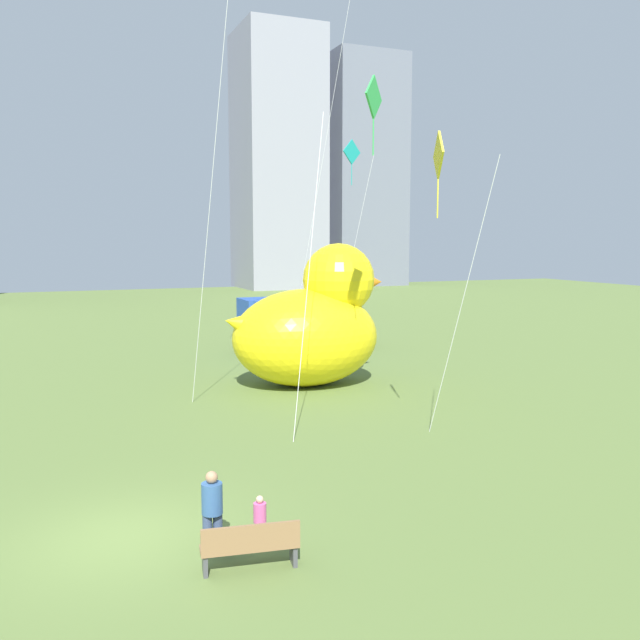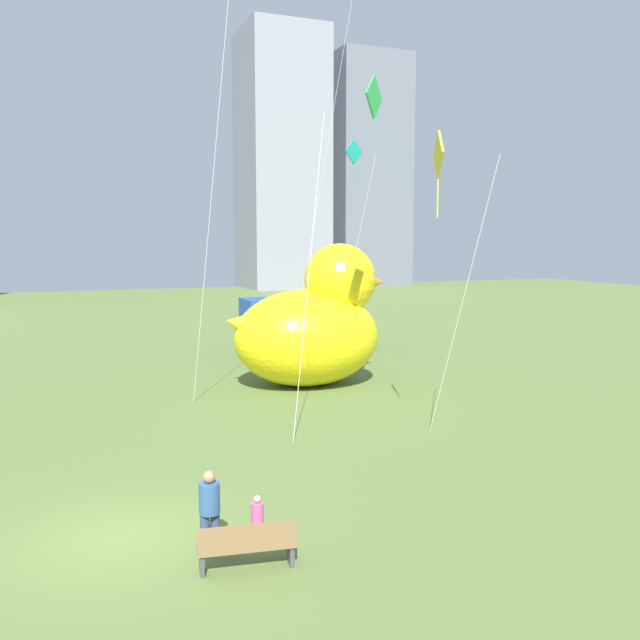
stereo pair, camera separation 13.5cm
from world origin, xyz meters
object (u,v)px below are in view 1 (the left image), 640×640
box_truck (298,324)px  kite_yellow (440,166)px  kite_teal (352,161)px  kite_green (368,112)px  person_child (260,519)px  park_bench (250,545)px  giant_inflatable_duck (311,325)px  person_adult (212,508)px

box_truck → kite_yellow: bearing=-97.7°
kite_teal → kite_green: bearing=-113.1°
person_child → kite_green: 12.62m
park_bench → giant_inflatable_duck: size_ratio=0.26×
person_child → giant_inflatable_duck: giant_inflatable_duck is taller
kite_green → giant_inflatable_duck: bearing=83.3°
kite_green → kite_teal: kite_teal is taller
person_adult → kite_yellow: (7.41, 4.15, 6.99)m
person_child → kite_green: kite_green is taller
person_adult → person_child: bearing=-3.6°
park_bench → kite_yellow: (6.95, 5.06, 7.39)m
person_child → box_truck: bearing=67.7°
person_adult → box_truck: 23.64m
person_adult → person_child: size_ratio=1.57×
person_adult → kite_yellow: kite_yellow is taller
person_child → giant_inflatable_duck: size_ratio=0.15×
person_adult → box_truck: box_truck is taller
kite_yellow → kite_teal: 17.57m
park_bench → person_child: size_ratio=1.77×
person_adult → person_child: person_adult is taller
box_truck → kite_teal: (2.76, -0.69, 8.52)m
person_adult → giant_inflatable_duck: giant_inflatable_duck is taller
kite_yellow → kite_teal: kite_teal is taller
park_bench → person_child: 0.96m
park_bench → kite_green: bearing=51.7°
park_bench → kite_teal: kite_teal is taller
person_child → box_truck: size_ratio=0.16×
person_adult → kite_yellow: size_ratio=0.18×
park_bench → person_adult: person_adult is taller
person_child → box_truck: box_truck is taller
box_truck → kite_green: kite_green is taller
kite_teal → box_truck: bearing=165.9°
person_adult → giant_inflatable_duck: bearing=61.4°
park_bench → giant_inflatable_duck: 15.88m
person_child → person_adult: bearing=176.4°
person_child → giant_inflatable_duck: (6.34, 13.37, 1.88)m
person_adult → kite_teal: (12.50, 20.84, 9.08)m
person_child → kite_teal: (11.59, 20.90, 9.41)m
person_child → kite_yellow: 10.65m
kite_yellow → kite_teal: bearing=73.0°
giant_inflatable_duck → kite_teal: 11.87m
person_child → kite_teal: bearing=61.0°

